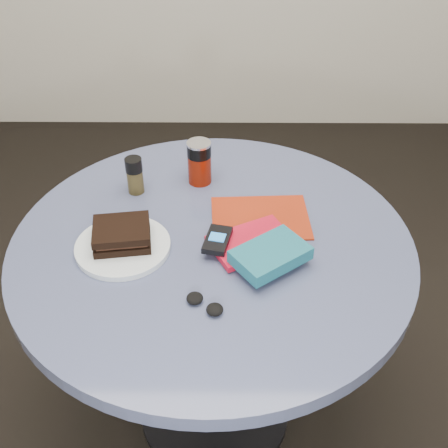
{
  "coord_description": "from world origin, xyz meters",
  "views": [
    {
      "loc": [
        0.04,
        -1.06,
        1.65
      ],
      "look_at": [
        0.03,
        0.0,
        0.8
      ],
      "focal_mm": 45.0,
      "sensor_mm": 36.0,
      "label": 1
    }
  ],
  "objects_px": {
    "pepper_grinder": "(135,175)",
    "mp3_player": "(217,240)",
    "sandwich": "(122,234)",
    "red_book": "(251,242)",
    "table": "(213,286)",
    "headphones": "(205,304)",
    "magazine": "(260,218)",
    "novel": "(270,255)",
    "plate": "(123,247)",
    "soda_can": "(199,162)"
  },
  "relations": [
    {
      "from": "pepper_grinder",
      "to": "mp3_player",
      "type": "xyz_separation_m",
      "value": [
        0.23,
        -0.24,
        -0.03
      ]
    },
    {
      "from": "sandwich",
      "to": "red_book",
      "type": "xyz_separation_m",
      "value": [
        0.31,
        0.0,
        -0.03
      ]
    },
    {
      "from": "table",
      "to": "headphones",
      "type": "height_order",
      "value": "headphones"
    },
    {
      "from": "table",
      "to": "red_book",
      "type": "bearing_deg",
      "value": -13.77
    },
    {
      "from": "red_book",
      "to": "mp3_player",
      "type": "xyz_separation_m",
      "value": [
        -0.08,
        -0.01,
        0.02
      ]
    },
    {
      "from": "magazine",
      "to": "mp3_player",
      "type": "bearing_deg",
      "value": -135.05
    },
    {
      "from": "red_book",
      "to": "novel",
      "type": "relative_size",
      "value": 1.14
    },
    {
      "from": "sandwich",
      "to": "headphones",
      "type": "xyz_separation_m",
      "value": [
        0.21,
        -0.2,
        -0.03
      ]
    },
    {
      "from": "plate",
      "to": "magazine",
      "type": "bearing_deg",
      "value": 19.91
    },
    {
      "from": "table",
      "to": "sandwich",
      "type": "relative_size",
      "value": 6.68
    },
    {
      "from": "pepper_grinder",
      "to": "red_book",
      "type": "relative_size",
      "value": 0.55
    },
    {
      "from": "table",
      "to": "headphones",
      "type": "xyz_separation_m",
      "value": [
        -0.01,
        -0.23,
        0.17
      ]
    },
    {
      "from": "headphones",
      "to": "sandwich",
      "type": "bearing_deg",
      "value": 135.85
    },
    {
      "from": "novel",
      "to": "headphones",
      "type": "distance_m",
      "value": 0.2
    },
    {
      "from": "soda_can",
      "to": "red_book",
      "type": "bearing_deg",
      "value": -64.01
    },
    {
      "from": "pepper_grinder",
      "to": "sandwich",
      "type": "bearing_deg",
      "value": -90.39
    },
    {
      "from": "table",
      "to": "magazine",
      "type": "relative_size",
      "value": 3.98
    },
    {
      "from": "table",
      "to": "magazine",
      "type": "height_order",
      "value": "magazine"
    },
    {
      "from": "plate",
      "to": "novel",
      "type": "distance_m",
      "value": 0.36
    },
    {
      "from": "table",
      "to": "plate",
      "type": "distance_m",
      "value": 0.28
    },
    {
      "from": "soda_can",
      "to": "red_book",
      "type": "distance_m",
      "value": 0.32
    },
    {
      "from": "soda_can",
      "to": "magazine",
      "type": "bearing_deg",
      "value": -46.26
    },
    {
      "from": "soda_can",
      "to": "pepper_grinder",
      "type": "relative_size",
      "value": 1.19
    },
    {
      "from": "plate",
      "to": "headphones",
      "type": "bearing_deg",
      "value": -42.85
    },
    {
      "from": "headphones",
      "to": "red_book",
      "type": "bearing_deg",
      "value": 62.19
    },
    {
      "from": "mp3_player",
      "to": "headphones",
      "type": "xyz_separation_m",
      "value": [
        -0.02,
        -0.19,
        -0.02
      ]
    },
    {
      "from": "table",
      "to": "red_book",
      "type": "relative_size",
      "value": 5.17
    },
    {
      "from": "pepper_grinder",
      "to": "magazine",
      "type": "relative_size",
      "value": 0.42
    },
    {
      "from": "table",
      "to": "pepper_grinder",
      "type": "bearing_deg",
      "value": 136.1
    },
    {
      "from": "red_book",
      "to": "plate",
      "type": "bearing_deg",
      "value": 155.17
    },
    {
      "from": "red_book",
      "to": "mp3_player",
      "type": "relative_size",
      "value": 1.8
    },
    {
      "from": "plate",
      "to": "pepper_grinder",
      "type": "relative_size",
      "value": 2.19
    },
    {
      "from": "red_book",
      "to": "novel",
      "type": "xyz_separation_m",
      "value": [
        0.04,
        -0.07,
        0.02
      ]
    },
    {
      "from": "soda_can",
      "to": "red_book",
      "type": "height_order",
      "value": "soda_can"
    },
    {
      "from": "pepper_grinder",
      "to": "mp3_player",
      "type": "distance_m",
      "value": 0.33
    },
    {
      "from": "table",
      "to": "plate",
      "type": "relative_size",
      "value": 4.32
    },
    {
      "from": "novel",
      "to": "mp3_player",
      "type": "bearing_deg",
      "value": 116.63
    },
    {
      "from": "novel",
      "to": "mp3_player",
      "type": "height_order",
      "value": "novel"
    },
    {
      "from": "pepper_grinder",
      "to": "red_book",
      "type": "bearing_deg",
      "value": -36.45
    },
    {
      "from": "table",
      "to": "red_book",
      "type": "xyz_separation_m",
      "value": [
        0.1,
        -0.02,
        0.18
      ]
    },
    {
      "from": "soda_can",
      "to": "pepper_grinder",
      "type": "distance_m",
      "value": 0.18
    },
    {
      "from": "table",
      "to": "sandwich",
      "type": "height_order",
      "value": "sandwich"
    },
    {
      "from": "magazine",
      "to": "headphones",
      "type": "relative_size",
      "value": 2.61
    },
    {
      "from": "plate",
      "to": "soda_can",
      "type": "relative_size",
      "value": 1.84
    },
    {
      "from": "headphones",
      "to": "pepper_grinder",
      "type": "bearing_deg",
      "value": 115.23
    },
    {
      "from": "pepper_grinder",
      "to": "novel",
      "type": "xyz_separation_m",
      "value": [
        0.35,
        -0.3,
        -0.02
      ]
    },
    {
      "from": "red_book",
      "to": "mp3_player",
      "type": "distance_m",
      "value": 0.09
    },
    {
      "from": "red_book",
      "to": "headphones",
      "type": "bearing_deg",
      "value": -144.98
    },
    {
      "from": "magazine",
      "to": "headphones",
      "type": "bearing_deg",
      "value": -116.01
    },
    {
      "from": "pepper_grinder",
      "to": "magazine",
      "type": "xyz_separation_m",
      "value": [
        0.34,
        -0.12,
        -0.05
      ]
    }
  ]
}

